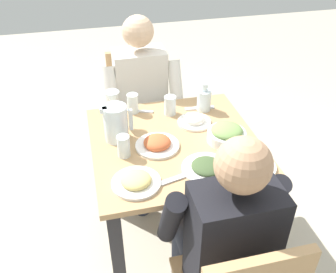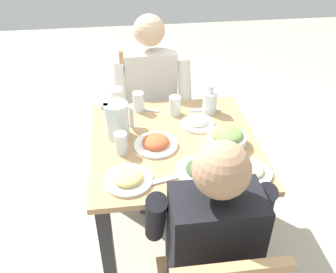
{
  "view_description": "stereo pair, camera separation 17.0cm",
  "coord_description": "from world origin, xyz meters",
  "px_view_note": "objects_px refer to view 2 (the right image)",
  "views": [
    {
      "loc": [
        -0.4,
        -1.48,
        1.84
      ],
      "look_at": [
        -0.03,
        0.04,
        0.75
      ],
      "focal_mm": 40.1,
      "sensor_mm": 36.0,
      "label": 1
    },
    {
      "loc": [
        -0.23,
        -1.52,
        1.84
      ],
      "look_at": [
        -0.03,
        0.04,
        0.75
      ],
      "focal_mm": 40.1,
      "sensor_mm": 36.0,
      "label": 2
    }
  ],
  "objects_px": {
    "plate_beans": "(251,172)",
    "water_glass_near_right": "(121,143)",
    "wine_glass": "(117,98)",
    "oil_carafe": "(210,103)",
    "dining_table": "(174,163)",
    "diner_near": "(207,239)",
    "salad_bowl": "(227,138)",
    "water_glass_near_left": "(175,106)",
    "plate_rice_curry": "(156,143)",
    "water_glass_far_left": "(138,102)",
    "plate_yoghurt": "(197,122)",
    "water_pitcher": "(117,120)",
    "diner_far": "(152,103)",
    "plate_dolmas": "(201,170)",
    "chair_far": "(150,106)",
    "plate_fries": "(128,178)"
  },
  "relations": [
    {
      "from": "plate_beans",
      "to": "water_glass_near_right",
      "type": "bearing_deg",
      "value": 157.74
    },
    {
      "from": "wine_glass",
      "to": "oil_carafe",
      "type": "bearing_deg",
      "value": 3.57
    },
    {
      "from": "dining_table",
      "to": "water_glass_near_right",
      "type": "relative_size",
      "value": 7.58
    },
    {
      "from": "diner_near",
      "to": "salad_bowl",
      "type": "xyz_separation_m",
      "value": [
        0.2,
        0.5,
        0.12
      ]
    },
    {
      "from": "water_glass_near_left",
      "to": "wine_glass",
      "type": "bearing_deg",
      "value": -174.47
    },
    {
      "from": "plate_rice_curry",
      "to": "water_glass_far_left",
      "type": "distance_m",
      "value": 0.36
    },
    {
      "from": "dining_table",
      "to": "plate_yoghurt",
      "type": "bearing_deg",
      "value": 44.75
    },
    {
      "from": "dining_table",
      "to": "water_pitcher",
      "type": "relative_size",
      "value": 4.4
    },
    {
      "from": "diner_far",
      "to": "oil_carafe",
      "type": "distance_m",
      "value": 0.44
    },
    {
      "from": "dining_table",
      "to": "plate_yoghurt",
      "type": "relative_size",
      "value": 4.63
    },
    {
      "from": "salad_bowl",
      "to": "plate_rice_curry",
      "type": "relative_size",
      "value": 0.88
    },
    {
      "from": "plate_dolmas",
      "to": "water_glass_near_right",
      "type": "bearing_deg",
      "value": 151.08
    },
    {
      "from": "chair_far",
      "to": "diner_near",
      "type": "xyz_separation_m",
      "value": [
        0.11,
        -1.31,
        0.15
      ]
    },
    {
      "from": "plate_dolmas",
      "to": "chair_far",
      "type": "bearing_deg",
      "value": 98.35
    },
    {
      "from": "plate_fries",
      "to": "oil_carafe",
      "type": "xyz_separation_m",
      "value": [
        0.48,
        0.53,
        0.04
      ]
    },
    {
      "from": "water_glass_near_left",
      "to": "oil_carafe",
      "type": "relative_size",
      "value": 0.67
    },
    {
      "from": "diner_near",
      "to": "oil_carafe",
      "type": "distance_m",
      "value": 0.86
    },
    {
      "from": "salad_bowl",
      "to": "oil_carafe",
      "type": "distance_m",
      "value": 0.32
    },
    {
      "from": "chair_far",
      "to": "plate_fries",
      "type": "distance_m",
      "value": 1.07
    },
    {
      "from": "chair_far",
      "to": "water_glass_near_left",
      "type": "distance_m",
      "value": 0.58
    },
    {
      "from": "salad_bowl",
      "to": "wine_glass",
      "type": "distance_m",
      "value": 0.61
    },
    {
      "from": "water_pitcher",
      "to": "plate_yoghurt",
      "type": "bearing_deg",
      "value": 6.55
    },
    {
      "from": "oil_carafe",
      "to": "water_glass_near_left",
      "type": "bearing_deg",
      "value": -179.56
    },
    {
      "from": "salad_bowl",
      "to": "water_glass_near_right",
      "type": "height_order",
      "value": "water_glass_near_right"
    },
    {
      "from": "chair_far",
      "to": "diner_near",
      "type": "relative_size",
      "value": 0.75
    },
    {
      "from": "chair_far",
      "to": "water_glass_near_left",
      "type": "xyz_separation_m",
      "value": [
        0.1,
        -0.49,
        0.28
      ]
    },
    {
      "from": "chair_far",
      "to": "plate_yoghurt",
      "type": "relative_size",
      "value": 4.91
    },
    {
      "from": "diner_far",
      "to": "plate_beans",
      "type": "xyz_separation_m",
      "value": [
        0.37,
        -0.84,
        0.1
      ]
    },
    {
      "from": "plate_dolmas",
      "to": "water_glass_far_left",
      "type": "height_order",
      "value": "water_glass_far_left"
    },
    {
      "from": "dining_table",
      "to": "plate_beans",
      "type": "relative_size",
      "value": 4.43
    },
    {
      "from": "plate_rice_curry",
      "to": "water_pitcher",
      "type": "bearing_deg",
      "value": 147.78
    },
    {
      "from": "plate_rice_curry",
      "to": "wine_glass",
      "type": "xyz_separation_m",
      "value": [
        -0.18,
        0.26,
        0.12
      ]
    },
    {
      "from": "plate_dolmas",
      "to": "wine_glass",
      "type": "distance_m",
      "value": 0.62
    },
    {
      "from": "oil_carafe",
      "to": "wine_glass",
      "type": "bearing_deg",
      "value": -176.43
    },
    {
      "from": "chair_far",
      "to": "wine_glass",
      "type": "distance_m",
      "value": 0.68
    },
    {
      "from": "water_glass_far_left",
      "to": "water_glass_near_left",
      "type": "distance_m",
      "value": 0.21
    },
    {
      "from": "plate_rice_curry",
      "to": "water_glass_near_right",
      "type": "xyz_separation_m",
      "value": [
        -0.17,
        -0.03,
        0.04
      ]
    },
    {
      "from": "plate_dolmas",
      "to": "water_pitcher",
      "type": "bearing_deg",
      "value": 137.06
    },
    {
      "from": "water_glass_far_left",
      "to": "oil_carafe",
      "type": "distance_m",
      "value": 0.4
    },
    {
      "from": "wine_glass",
      "to": "dining_table",
      "type": "bearing_deg",
      "value": -40.51
    },
    {
      "from": "diner_near",
      "to": "water_glass_far_left",
      "type": "bearing_deg",
      "value": 103.37
    },
    {
      "from": "dining_table",
      "to": "diner_near",
      "type": "xyz_separation_m",
      "value": [
        0.05,
        -0.55,
        0.05
      ]
    },
    {
      "from": "water_glass_near_right",
      "to": "oil_carafe",
      "type": "relative_size",
      "value": 0.67
    },
    {
      "from": "plate_dolmas",
      "to": "oil_carafe",
      "type": "bearing_deg",
      "value": 73.52
    },
    {
      "from": "water_pitcher",
      "to": "plate_rice_curry",
      "type": "relative_size",
      "value": 0.87
    },
    {
      "from": "diner_far",
      "to": "wine_glass",
      "type": "distance_m",
      "value": 0.44
    },
    {
      "from": "dining_table",
      "to": "plate_fries",
      "type": "height_order",
      "value": "plate_fries"
    },
    {
      "from": "diner_near",
      "to": "plate_yoghurt",
      "type": "relative_size",
      "value": 6.54
    },
    {
      "from": "dining_table",
      "to": "diner_near",
      "type": "bearing_deg",
      "value": -84.67
    },
    {
      "from": "diner_near",
      "to": "plate_beans",
      "type": "distance_m",
      "value": 0.38
    }
  ]
}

